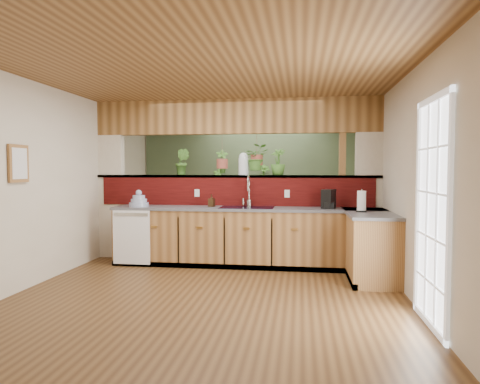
# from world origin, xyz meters

# --- Properties ---
(ground) EXTENTS (4.60, 7.00, 0.01)m
(ground) POSITION_xyz_m (0.00, 0.00, 0.00)
(ground) COLOR #4F3218
(ground) RESTS_ON ground
(ceiling) EXTENTS (4.60, 7.00, 0.01)m
(ceiling) POSITION_xyz_m (0.00, 0.00, 2.60)
(ceiling) COLOR brown
(ceiling) RESTS_ON ground
(wall_back) EXTENTS (4.60, 0.02, 2.60)m
(wall_back) POSITION_xyz_m (0.00, 3.50, 1.30)
(wall_back) COLOR beige
(wall_back) RESTS_ON ground
(wall_front) EXTENTS (4.60, 0.02, 2.60)m
(wall_front) POSITION_xyz_m (0.00, -3.50, 1.30)
(wall_front) COLOR beige
(wall_front) RESTS_ON ground
(wall_left) EXTENTS (0.02, 7.00, 2.60)m
(wall_left) POSITION_xyz_m (-2.30, 0.00, 1.30)
(wall_left) COLOR beige
(wall_left) RESTS_ON ground
(wall_right) EXTENTS (0.02, 7.00, 2.60)m
(wall_right) POSITION_xyz_m (2.30, 0.00, 1.30)
(wall_right) COLOR beige
(wall_right) RESTS_ON ground
(pass_through_partition) EXTENTS (4.60, 0.21, 2.60)m
(pass_through_partition) POSITION_xyz_m (0.03, 1.35, 1.19)
(pass_through_partition) COLOR beige
(pass_through_partition) RESTS_ON ground
(pass_through_ledge) EXTENTS (4.60, 0.21, 0.04)m
(pass_through_ledge) POSITION_xyz_m (0.00, 1.35, 1.37)
(pass_through_ledge) COLOR brown
(pass_through_ledge) RESTS_ON ground
(header_beam) EXTENTS (4.60, 0.15, 0.55)m
(header_beam) POSITION_xyz_m (0.00, 1.35, 2.33)
(header_beam) COLOR brown
(header_beam) RESTS_ON ground
(sage_backwall) EXTENTS (4.55, 0.02, 2.55)m
(sage_backwall) POSITION_xyz_m (0.00, 3.48, 1.30)
(sage_backwall) COLOR #4B5F41
(sage_backwall) RESTS_ON ground
(countertop) EXTENTS (4.14, 1.52, 0.90)m
(countertop) POSITION_xyz_m (0.84, 0.87, 0.45)
(countertop) COLOR brown
(countertop) RESTS_ON ground
(dishwasher) EXTENTS (0.58, 0.03, 0.82)m
(dishwasher) POSITION_xyz_m (-1.48, 0.66, 0.46)
(dishwasher) COLOR white
(dishwasher) RESTS_ON ground
(navy_sink) EXTENTS (0.82, 0.50, 0.18)m
(navy_sink) POSITION_xyz_m (0.25, 0.98, 0.82)
(navy_sink) COLOR black
(navy_sink) RESTS_ON countertop
(french_door) EXTENTS (0.06, 1.02, 2.16)m
(french_door) POSITION_xyz_m (2.27, -1.30, 1.05)
(french_door) COLOR white
(french_door) RESTS_ON ground
(framed_print) EXTENTS (0.04, 0.35, 0.45)m
(framed_print) POSITION_xyz_m (-2.27, -0.80, 1.55)
(framed_print) COLOR brown
(framed_print) RESTS_ON wall_left
(faucet) EXTENTS (0.21, 0.22, 0.49)m
(faucet) POSITION_xyz_m (0.26, 1.13, 1.17)
(faucet) COLOR #B7B7B2
(faucet) RESTS_ON countertop
(dish_stack) EXTENTS (0.30, 0.30, 0.26)m
(dish_stack) POSITION_xyz_m (-1.44, 0.87, 0.98)
(dish_stack) COLOR #8B95B4
(dish_stack) RESTS_ON countertop
(soap_dispenser) EXTENTS (0.10, 0.11, 0.19)m
(soap_dispenser) POSITION_xyz_m (-0.31, 1.02, 1.00)
(soap_dispenser) COLOR #3A2715
(soap_dispenser) RESTS_ON countertop
(coffee_maker) EXTENTS (0.15, 0.26, 0.28)m
(coffee_maker) POSITION_xyz_m (1.47, 0.96, 1.03)
(coffee_maker) COLOR black
(coffee_maker) RESTS_ON countertop
(paper_towel) EXTENTS (0.14, 0.14, 0.31)m
(paper_towel) POSITION_xyz_m (1.89, 0.52, 1.04)
(paper_towel) COLOR black
(paper_towel) RESTS_ON countertop
(glass_jar) EXTENTS (0.16, 0.16, 0.36)m
(glass_jar) POSITION_xyz_m (0.15, 1.35, 1.57)
(glass_jar) COLOR silver
(glass_jar) RESTS_ON pass_through_ledge
(ledge_plant_left) EXTENTS (0.27, 0.24, 0.43)m
(ledge_plant_left) POSITION_xyz_m (-0.87, 1.35, 1.60)
(ledge_plant_left) COLOR #3A6924
(ledge_plant_left) RESTS_ON pass_through_ledge
(ledge_plant_right) EXTENTS (0.31, 0.31, 0.42)m
(ledge_plant_right) POSITION_xyz_m (0.70, 1.35, 1.60)
(ledge_plant_right) COLOR #3A6924
(ledge_plant_right) RESTS_ON pass_through_ledge
(hanging_plant_a) EXTENTS (0.23, 0.18, 0.56)m
(hanging_plant_a) POSITION_xyz_m (-0.20, 1.35, 1.73)
(hanging_plant_a) COLOR brown
(hanging_plant_a) RESTS_ON header_beam
(hanging_plant_b) EXTENTS (0.39, 0.34, 0.54)m
(hanging_plant_b) POSITION_xyz_m (0.36, 1.35, 1.85)
(hanging_plant_b) COLOR brown
(hanging_plant_b) RESTS_ON header_beam
(shelving_console) EXTENTS (1.70, 0.54, 1.12)m
(shelving_console) POSITION_xyz_m (-0.20, 3.25, 0.50)
(shelving_console) COLOR black
(shelving_console) RESTS_ON ground
(shelf_plant_a) EXTENTS (0.24, 0.17, 0.44)m
(shelf_plant_a) POSITION_xyz_m (-0.63, 3.25, 1.28)
(shelf_plant_a) COLOR #3A6924
(shelf_plant_a) RESTS_ON shelving_console
(shelf_plant_b) EXTENTS (0.37, 0.37, 0.52)m
(shelf_plant_b) POSITION_xyz_m (0.30, 3.25, 1.32)
(shelf_plant_b) COLOR #3A6924
(shelf_plant_b) RESTS_ON shelving_console
(floor_plant) EXTENTS (0.71, 0.61, 0.79)m
(floor_plant) POSITION_xyz_m (0.66, 2.13, 0.39)
(floor_plant) COLOR #3A6924
(floor_plant) RESTS_ON ground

